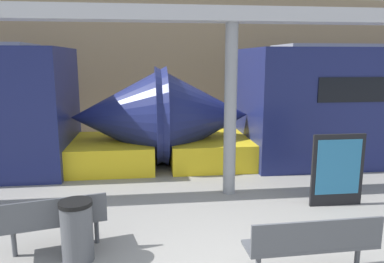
{
  "coord_description": "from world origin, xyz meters",
  "views": [
    {
      "loc": [
        -1.23,
        -3.99,
        2.82
      ],
      "look_at": [
        -0.34,
        3.26,
        1.4
      ],
      "focal_mm": 35.0,
      "sensor_mm": 36.0,
      "label": 1
    }
  ],
  "objects_px": {
    "bench_far": "(55,219)",
    "bench_near": "(313,242)",
    "trash_bin": "(77,231)",
    "support_column_near": "(230,111)",
    "poster_board": "(338,170)"
  },
  "relations": [
    {
      "from": "bench_near",
      "to": "trash_bin",
      "type": "relative_size",
      "value": 1.96
    },
    {
      "from": "poster_board",
      "to": "support_column_near",
      "type": "xyz_separation_m",
      "value": [
        -1.92,
        0.93,
        1.05
      ]
    },
    {
      "from": "bench_far",
      "to": "bench_near",
      "type": "bearing_deg",
      "value": -31.83
    },
    {
      "from": "bench_far",
      "to": "support_column_near",
      "type": "bearing_deg",
      "value": 21.47
    },
    {
      "from": "bench_far",
      "to": "trash_bin",
      "type": "distance_m",
      "value": 0.46
    },
    {
      "from": "trash_bin",
      "to": "bench_far",
      "type": "bearing_deg",
      "value": 141.52
    },
    {
      "from": "bench_far",
      "to": "poster_board",
      "type": "bearing_deg",
      "value": 0.27
    },
    {
      "from": "bench_near",
      "to": "support_column_near",
      "type": "xyz_separation_m",
      "value": [
        -0.36,
        3.28,
        1.23
      ]
    },
    {
      "from": "poster_board",
      "to": "bench_far",
      "type": "bearing_deg",
      "value": -166.44
    },
    {
      "from": "trash_bin",
      "to": "support_column_near",
      "type": "distance_m",
      "value": 3.87
    },
    {
      "from": "bench_near",
      "to": "bench_far",
      "type": "relative_size",
      "value": 1.14
    },
    {
      "from": "trash_bin",
      "to": "support_column_near",
      "type": "bearing_deg",
      "value": 41.57
    },
    {
      "from": "poster_board",
      "to": "trash_bin",
      "type": "bearing_deg",
      "value": -162.26
    },
    {
      "from": "support_column_near",
      "to": "bench_near",
      "type": "bearing_deg",
      "value": -83.78
    },
    {
      "from": "bench_near",
      "to": "poster_board",
      "type": "xyz_separation_m",
      "value": [
        1.56,
        2.36,
        0.19
      ]
    }
  ]
}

